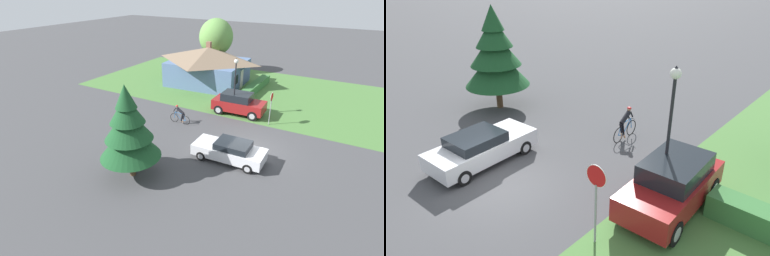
{
  "view_description": "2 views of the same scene",
  "coord_description": "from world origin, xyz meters",
  "views": [
    {
      "loc": [
        -17.52,
        -5.65,
        10.4
      ],
      "look_at": [
        -1.21,
        3.85,
        1.2
      ],
      "focal_mm": 28.0,
      "sensor_mm": 36.0,
      "label": 1
    },
    {
      "loc": [
        10.14,
        -6.95,
        8.11
      ],
      "look_at": [
        -0.08,
        4.53,
        0.8
      ],
      "focal_mm": 35.0,
      "sensor_mm": 36.0,
      "label": 2
    }
  ],
  "objects": [
    {
      "name": "stop_sign",
      "position": [
        4.61,
        0.03,
        1.94
      ],
      "size": [
        0.71,
        0.07,
        2.74
      ],
      "rotation": [
        0.0,
        0.0,
        3.15
      ],
      "color": "gray",
      "rests_on": "ground"
    },
    {
      "name": "conifer_tall_near",
      "position": [
        -6.4,
        4.92,
        3.0
      ],
      "size": [
        3.52,
        3.52,
        5.65
      ],
      "color": "#4C3823",
      "rests_on": "ground"
    },
    {
      "name": "parked_suv_right",
      "position": [
        5.47,
        3.07,
        0.96
      ],
      "size": [
        2.21,
        4.54,
        1.88
      ],
      "rotation": [
        0.0,
        0.0,
        1.62
      ],
      "color": "maroon",
      "rests_on": "ground"
    },
    {
      "name": "ground_plane",
      "position": [
        0.0,
        0.0,
        0.0
      ],
      "size": [
        140.0,
        140.0,
        0.0
      ],
      "primitive_type": "plane",
      "color": "#424244"
    },
    {
      "name": "street_lamp",
      "position": [
        5.01,
        3.33,
        3.46
      ],
      "size": [
        0.36,
        0.36,
        4.94
      ],
      "color": "black",
      "rests_on": "ground"
    },
    {
      "name": "cyclist",
      "position": [
        1.22,
        6.39,
        0.74
      ],
      "size": [
        0.44,
        1.85,
        1.56
      ],
      "rotation": [
        0.0,
        0.0,
        1.59
      ],
      "color": "black",
      "rests_on": "ground"
    },
    {
      "name": "sedan_left_lane",
      "position": [
        -1.99,
        0.61,
        0.7
      ],
      "size": [
        2.05,
        4.67,
        1.37
      ],
      "rotation": [
        0.0,
        0.0,
        1.6
      ],
      "color": "silver",
      "rests_on": "ground"
    }
  ]
}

